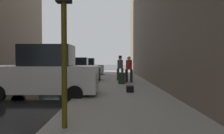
# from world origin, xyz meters

# --- Properties ---
(sidewalk) EXTENTS (4.00, 40.00, 0.15)m
(sidewalk) POSITION_xyz_m (6.00, 0.00, 0.07)
(sidewalk) COLOR gray
(sidewalk) RESTS_ON ground_plane
(parked_white_van) EXTENTS (4.61, 2.08, 2.25)m
(parked_white_van) POSITION_xyz_m (2.65, -0.53, 1.03)
(parked_white_van) COLOR silver
(parked_white_van) RESTS_ON ground_plane
(parked_dark_green_sedan) EXTENTS (4.26, 2.18, 1.79)m
(parked_dark_green_sedan) POSITION_xyz_m (2.65, 6.03, 0.85)
(parked_dark_green_sedan) COLOR #193828
(parked_dark_green_sedan) RESTS_ON ground_plane
(parked_silver_sedan) EXTENTS (4.24, 2.14, 1.79)m
(parked_silver_sedan) POSITION_xyz_m (2.65, 12.28, 0.85)
(parked_silver_sedan) COLOR #B7BABF
(parked_silver_sedan) RESTS_ON ground_plane
(fire_hydrant) EXTENTS (0.42, 0.22, 0.70)m
(fire_hydrant) POSITION_xyz_m (4.45, 4.09, 0.50)
(fire_hydrant) COLOR red
(fire_hydrant) RESTS_ON sidewalk
(traffic_light) EXTENTS (0.32, 0.32, 3.60)m
(traffic_light) POSITION_xyz_m (4.50, -5.11, 2.76)
(traffic_light) COLOR #514C0F
(traffic_light) RESTS_ON sidewalk
(pedestrian_in_red_jacket) EXTENTS (0.52, 0.45, 1.71)m
(pedestrian_in_red_jacket) POSITION_xyz_m (6.64, 4.50, 1.10)
(pedestrian_in_red_jacket) COLOR black
(pedestrian_in_red_jacket) RESTS_ON sidewalk
(pedestrian_with_beanie) EXTENTS (0.52, 0.46, 1.78)m
(pedestrian_with_beanie) POSITION_xyz_m (6.12, 6.00, 1.14)
(pedestrian_with_beanie) COLOR #333338
(pedestrian_with_beanie) RESTS_ON sidewalk
(rolling_suitcase) EXTENTS (0.43, 0.60, 1.04)m
(rolling_suitcase) POSITION_xyz_m (6.13, 3.70, 0.49)
(rolling_suitcase) COLOR black
(rolling_suitcase) RESTS_ON sidewalk
(duffel_bag) EXTENTS (0.32, 0.44, 0.28)m
(duffel_bag) POSITION_xyz_m (6.35, 0.17, 0.29)
(duffel_bag) COLOR black
(duffel_bag) RESTS_ON sidewalk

